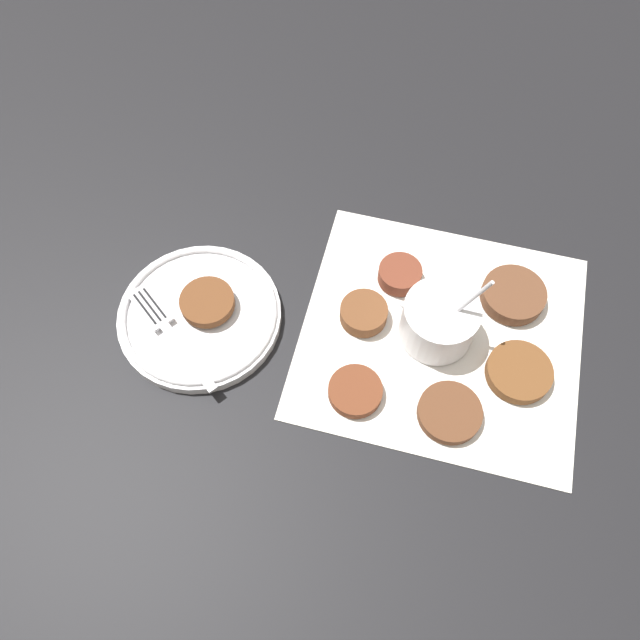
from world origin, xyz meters
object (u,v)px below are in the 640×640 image
object	(u,v)px
fritter_on_plate	(207,302)
fork	(165,326)
sauce_bowl	(438,322)
serving_plate	(200,315)

from	to	relation	value
fritter_on_plate	fork	size ratio (longest dim) A/B	0.45
fork	fritter_on_plate	bearing A→B (deg)	-134.67
sauce_bowl	fork	bearing A→B (deg)	13.45
fritter_on_plate	serving_plate	bearing A→B (deg)	52.79
fork	serving_plate	bearing A→B (deg)	-137.15
serving_plate	fritter_on_plate	xyz separation A→B (m)	(-0.01, -0.01, 0.02)
serving_plate	fork	distance (m)	0.05
sauce_bowl	fritter_on_plate	world-z (taller)	sauce_bowl
serving_plate	sauce_bowl	bearing A→B (deg)	-170.78
fritter_on_plate	fork	bearing A→B (deg)	45.33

